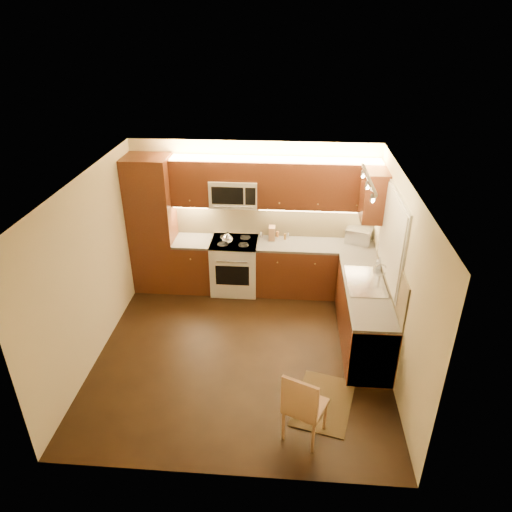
# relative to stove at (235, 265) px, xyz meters

# --- Properties ---
(floor) EXTENTS (4.00, 4.00, 0.01)m
(floor) POSITION_rel_stove_xyz_m (0.30, -1.68, -0.46)
(floor) COLOR black
(floor) RESTS_ON ground
(ceiling) EXTENTS (4.00, 4.00, 0.01)m
(ceiling) POSITION_rel_stove_xyz_m (0.30, -1.68, 2.04)
(ceiling) COLOR beige
(ceiling) RESTS_ON ground
(wall_back) EXTENTS (4.00, 0.01, 2.50)m
(wall_back) POSITION_rel_stove_xyz_m (0.30, 0.32, 0.79)
(wall_back) COLOR beige
(wall_back) RESTS_ON ground
(wall_front) EXTENTS (4.00, 0.01, 2.50)m
(wall_front) POSITION_rel_stove_xyz_m (0.30, -3.67, 0.79)
(wall_front) COLOR beige
(wall_front) RESTS_ON ground
(wall_left) EXTENTS (0.01, 4.00, 2.50)m
(wall_left) POSITION_rel_stove_xyz_m (-1.70, -1.68, 0.79)
(wall_left) COLOR beige
(wall_left) RESTS_ON ground
(wall_right) EXTENTS (0.01, 4.00, 2.50)m
(wall_right) POSITION_rel_stove_xyz_m (2.30, -1.68, 0.79)
(wall_right) COLOR beige
(wall_right) RESTS_ON ground
(pantry) EXTENTS (0.70, 0.60, 2.30)m
(pantry) POSITION_rel_stove_xyz_m (-1.35, 0.02, 0.69)
(pantry) COLOR #4B1E10
(pantry) RESTS_ON floor
(base_cab_back_left) EXTENTS (0.62, 0.60, 0.86)m
(base_cab_back_left) POSITION_rel_stove_xyz_m (-0.69, 0.02, -0.03)
(base_cab_back_left) COLOR #4B1E10
(base_cab_back_left) RESTS_ON floor
(counter_back_left) EXTENTS (0.62, 0.60, 0.04)m
(counter_back_left) POSITION_rel_stove_xyz_m (-0.69, 0.02, 0.42)
(counter_back_left) COLOR #3C3936
(counter_back_left) RESTS_ON base_cab_back_left
(base_cab_back_right) EXTENTS (1.92, 0.60, 0.86)m
(base_cab_back_right) POSITION_rel_stove_xyz_m (1.34, 0.02, -0.03)
(base_cab_back_right) COLOR #4B1E10
(base_cab_back_right) RESTS_ON floor
(counter_back_right) EXTENTS (1.92, 0.60, 0.04)m
(counter_back_right) POSITION_rel_stove_xyz_m (1.34, 0.02, 0.42)
(counter_back_right) COLOR #3C3936
(counter_back_right) RESTS_ON base_cab_back_right
(base_cab_right) EXTENTS (0.60, 2.00, 0.86)m
(base_cab_right) POSITION_rel_stove_xyz_m (2.00, -1.28, -0.03)
(base_cab_right) COLOR #4B1E10
(base_cab_right) RESTS_ON floor
(counter_right) EXTENTS (0.60, 2.00, 0.04)m
(counter_right) POSITION_rel_stove_xyz_m (2.00, -1.28, 0.42)
(counter_right) COLOR #3C3936
(counter_right) RESTS_ON base_cab_right
(dishwasher) EXTENTS (0.58, 0.60, 0.84)m
(dishwasher) POSITION_rel_stove_xyz_m (2.00, -1.98, -0.03)
(dishwasher) COLOR silver
(dishwasher) RESTS_ON floor
(backsplash_back) EXTENTS (3.30, 0.02, 0.60)m
(backsplash_back) POSITION_rel_stove_xyz_m (0.65, 0.31, 0.74)
(backsplash_back) COLOR tan
(backsplash_back) RESTS_ON wall_back
(backsplash_right) EXTENTS (0.02, 2.00, 0.60)m
(backsplash_right) POSITION_rel_stove_xyz_m (2.29, -1.28, 0.74)
(backsplash_right) COLOR tan
(backsplash_right) RESTS_ON wall_right
(upper_cab_back_left) EXTENTS (0.62, 0.35, 0.75)m
(upper_cab_back_left) POSITION_rel_stove_xyz_m (-0.69, 0.15, 1.42)
(upper_cab_back_left) COLOR #4B1E10
(upper_cab_back_left) RESTS_ON wall_back
(upper_cab_back_right) EXTENTS (1.92, 0.35, 0.75)m
(upper_cab_back_right) POSITION_rel_stove_xyz_m (1.34, 0.15, 1.42)
(upper_cab_back_right) COLOR #4B1E10
(upper_cab_back_right) RESTS_ON wall_back
(upper_cab_bridge) EXTENTS (0.76, 0.35, 0.31)m
(upper_cab_bridge) POSITION_rel_stove_xyz_m (0.00, 0.15, 1.63)
(upper_cab_bridge) COLOR #4B1E10
(upper_cab_bridge) RESTS_ON wall_back
(upper_cab_right_corner) EXTENTS (0.35, 0.50, 0.75)m
(upper_cab_right_corner) POSITION_rel_stove_xyz_m (2.12, -0.28, 1.42)
(upper_cab_right_corner) COLOR #4B1E10
(upper_cab_right_corner) RESTS_ON wall_right
(stove) EXTENTS (0.76, 0.65, 0.92)m
(stove) POSITION_rel_stove_xyz_m (0.00, 0.00, 0.00)
(stove) COLOR silver
(stove) RESTS_ON floor
(microwave) EXTENTS (0.76, 0.38, 0.44)m
(microwave) POSITION_rel_stove_xyz_m (0.00, 0.14, 1.26)
(microwave) COLOR silver
(microwave) RESTS_ON wall_back
(window_frame) EXTENTS (0.03, 1.44, 1.24)m
(window_frame) POSITION_rel_stove_xyz_m (2.29, -1.12, 1.14)
(window_frame) COLOR silver
(window_frame) RESTS_ON wall_right
(window_blinds) EXTENTS (0.02, 1.36, 1.16)m
(window_blinds) POSITION_rel_stove_xyz_m (2.27, -1.12, 1.14)
(window_blinds) COLOR silver
(window_blinds) RESTS_ON wall_right
(sink) EXTENTS (0.52, 0.86, 0.15)m
(sink) POSITION_rel_stove_xyz_m (2.00, -1.12, 0.52)
(sink) COLOR silver
(sink) RESTS_ON counter_right
(faucet) EXTENTS (0.20, 0.04, 0.30)m
(faucet) POSITION_rel_stove_xyz_m (2.18, -1.12, 0.59)
(faucet) COLOR silver
(faucet) RESTS_ON counter_right
(track_light_bar) EXTENTS (0.04, 1.20, 0.03)m
(track_light_bar) POSITION_rel_stove_xyz_m (1.85, -1.27, 2.00)
(track_light_bar) COLOR silver
(track_light_bar) RESTS_ON ceiling
(kettle) EXTENTS (0.17, 0.17, 0.19)m
(kettle) POSITION_rel_stove_xyz_m (-0.10, -0.07, 0.56)
(kettle) COLOR silver
(kettle) RESTS_ON stove
(toaster_oven) EXTENTS (0.48, 0.42, 0.24)m
(toaster_oven) POSITION_rel_stove_xyz_m (2.04, 0.16, 0.56)
(toaster_oven) COLOR silver
(toaster_oven) RESTS_ON counter_back_right
(knife_block) EXTENTS (0.11, 0.17, 0.23)m
(knife_block) POSITION_rel_stove_xyz_m (0.62, 0.16, 0.55)
(knife_block) COLOR #946443
(knife_block) RESTS_ON counter_back_right
(spice_jar_a) EXTENTS (0.05, 0.05, 0.11)m
(spice_jar_a) POSITION_rel_stove_xyz_m (0.44, 0.23, 0.49)
(spice_jar_a) COLOR silver
(spice_jar_a) RESTS_ON counter_back_right
(spice_jar_b) EXTENTS (0.05, 0.05, 0.10)m
(spice_jar_b) POSITION_rel_stove_xyz_m (0.83, 0.17, 0.49)
(spice_jar_b) COLOR brown
(spice_jar_b) RESTS_ON counter_back_right
(spice_jar_c) EXTENTS (0.06, 0.06, 0.09)m
(spice_jar_c) POSITION_rel_stove_xyz_m (0.88, 0.26, 0.49)
(spice_jar_c) COLOR silver
(spice_jar_c) RESTS_ON counter_back_right
(spice_jar_d) EXTENTS (0.06, 0.06, 0.10)m
(spice_jar_d) POSITION_rel_stove_xyz_m (0.71, 0.26, 0.49)
(spice_jar_d) COLOR #9A622E
(spice_jar_d) RESTS_ON counter_back_right
(soap_bottle) EXTENTS (0.11, 0.11, 0.19)m
(soap_bottle) POSITION_rel_stove_xyz_m (2.24, -0.71, 0.53)
(soap_bottle) COLOR silver
(soap_bottle) RESTS_ON counter_right
(rug) EXTENTS (0.88, 1.12, 0.01)m
(rug) POSITION_rel_stove_xyz_m (1.40, -2.58, -0.45)
(rug) COLOR black
(rug) RESTS_ON floor
(dining_chair) EXTENTS (0.55, 0.55, 0.94)m
(dining_chair) POSITION_rel_stove_xyz_m (1.15, -3.08, 0.01)
(dining_chair) COLOR #946443
(dining_chair) RESTS_ON floor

